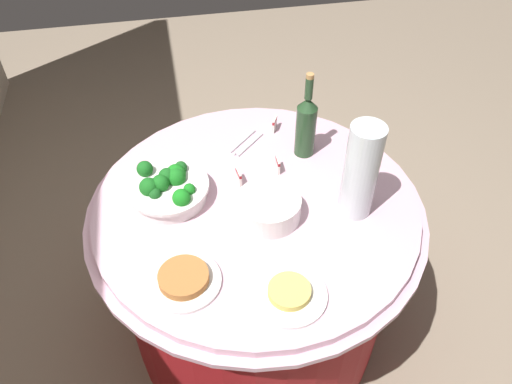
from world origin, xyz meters
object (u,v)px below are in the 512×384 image
object	(u,v)px
plate_stack	(269,208)
wine_bottle	(306,124)
broccoli_bowl	(168,188)
label_placard_mid	(278,164)
decorative_fruit_vase	(360,176)
label_placard_front	(275,123)
label_placard_rear	(239,176)
food_plate_noodles	(289,293)
serving_tongs	(245,144)
food_plate_peanuts	(184,279)

from	to	relation	value
plate_stack	wine_bottle	size ratio (longest dim) A/B	0.62
broccoli_bowl	label_placard_mid	size ratio (longest dim) A/B	5.09
decorative_fruit_vase	label_placard_front	bearing A→B (deg)	19.40
label_placard_front	label_placard_mid	size ratio (longest dim) A/B	1.00
broccoli_bowl	label_placard_rear	bearing A→B (deg)	-83.77
broccoli_bowl	label_placard_mid	xyz separation A→B (m)	(0.06, -0.39, -0.01)
plate_stack	food_plate_noodles	world-z (taller)	plate_stack
serving_tongs	food_plate_noodles	bearing A→B (deg)	-179.84
label_placard_mid	label_placard_rear	xyz separation A→B (m)	(-0.04, 0.15, 0.00)
label_placard_front	label_placard_rear	bearing A→B (deg)	145.28
decorative_fruit_vase	label_placard_front	world-z (taller)	decorative_fruit_vase
plate_stack	label_placard_mid	bearing A→B (deg)	-20.28
broccoli_bowl	serving_tongs	distance (m)	0.38
broccoli_bowl	label_placard_mid	bearing A→B (deg)	-80.85
label_placard_mid	label_placard_rear	size ratio (longest dim) A/B	1.00
decorative_fruit_vase	broccoli_bowl	bearing A→B (deg)	73.94
broccoli_bowl	food_plate_peanuts	distance (m)	0.36
serving_tongs	label_placard_mid	xyz separation A→B (m)	(-0.17, -0.09, 0.03)
wine_bottle	label_placard_front	xyz separation A→B (m)	(0.15, 0.08, -0.10)
serving_tongs	label_placard_front	bearing A→B (deg)	-61.52
wine_bottle	broccoli_bowl	bearing A→B (deg)	105.75
label_placard_mid	label_placard_rear	bearing A→B (deg)	103.89
serving_tongs	label_placard_mid	world-z (taller)	label_placard_mid
label_placard_front	label_placard_mid	distance (m)	0.24
wine_bottle	label_placard_rear	distance (m)	0.31
food_plate_peanuts	label_placard_mid	bearing A→B (deg)	-41.49
food_plate_noodles	label_placard_rear	size ratio (longest dim) A/B	4.00
serving_tongs	label_placard_mid	distance (m)	0.19
decorative_fruit_vase	label_placard_rear	world-z (taller)	decorative_fruit_vase
label_placard_front	food_plate_peanuts	bearing A→B (deg)	147.76
label_placard_front	broccoli_bowl	bearing A→B (deg)	124.57
food_plate_noodles	broccoli_bowl	bearing A→B (deg)	33.42
plate_stack	food_plate_peanuts	distance (m)	0.37
serving_tongs	label_placard_mid	size ratio (longest dim) A/B	2.64
wine_bottle	food_plate_noodles	xyz separation A→B (m)	(-0.61, 0.21, -0.12)
wine_bottle	serving_tongs	bearing A→B (deg)	67.70
food_plate_noodles	label_placard_rear	xyz separation A→B (m)	(0.49, 0.06, 0.02)
food_plate_noodles	wine_bottle	bearing A→B (deg)	-18.56
broccoli_bowl	wine_bottle	distance (m)	0.54
decorative_fruit_vase	label_placard_front	size ratio (longest dim) A/B	6.18
broccoli_bowl	decorative_fruit_vase	xyz separation A→B (m)	(-0.17, -0.60, 0.10)
broccoli_bowl	label_placard_rear	size ratio (longest dim) A/B	5.09
decorative_fruit_vase	serving_tongs	distance (m)	0.52
food_plate_noodles	food_plate_peanuts	distance (m)	0.31
food_plate_noodles	food_plate_peanuts	bearing A→B (deg)	70.26
label_placard_mid	label_placard_front	bearing A→B (deg)	-9.84
broccoli_bowl	decorative_fruit_vase	world-z (taller)	decorative_fruit_vase
broccoli_bowl	serving_tongs	world-z (taller)	broccoli_bowl
broccoli_bowl	wine_bottle	world-z (taller)	wine_bottle
wine_bottle	label_placard_mid	bearing A→B (deg)	124.31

